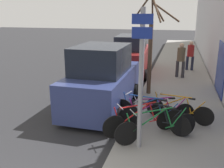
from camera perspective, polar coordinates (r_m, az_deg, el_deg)
ground_plane at (r=14.34m, az=4.65°, el=1.90°), size 80.00×80.00×0.00m
sidewalk_curb at (r=16.84m, az=15.18°, el=3.78°), size 3.20×32.00×0.15m
building_facade at (r=16.51m, az=22.25°, el=13.99°), size 0.23×32.00×6.50m
signpost at (r=5.99m, az=6.64°, el=1.47°), size 0.48×0.14×3.47m
bicycle_0 at (r=6.86m, az=10.21°, el=-9.69°), size 2.04×1.31×0.92m
bicycle_1 at (r=7.15m, az=6.77°, el=-8.41°), size 1.93×1.32×0.93m
bicycle_2 at (r=7.42m, az=9.85°, el=-7.86°), size 2.03×0.64×0.85m
bicycle_3 at (r=7.68m, az=8.37°, el=-6.62°), size 2.33×0.76×0.95m
bicycle_4 at (r=7.86m, az=10.28°, el=-6.38°), size 2.23×0.86×0.87m
bicycle_5 at (r=8.26m, az=14.90°, el=-5.65°), size 2.11×0.71×0.84m
parked_car_0 at (r=9.15m, az=-2.15°, el=0.72°), size 2.16×4.41×2.38m
parked_car_1 at (r=14.51m, az=4.47°, el=6.27°), size 2.20×4.90×2.27m
pedestrian_near at (r=13.63m, az=15.49°, el=5.79°), size 0.47×0.40×1.82m
pedestrian_far at (r=15.59m, az=17.50°, el=6.64°), size 0.45×0.38×1.72m
street_tree at (r=10.42m, az=8.89°, el=8.34°), size 1.95×1.70×4.10m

